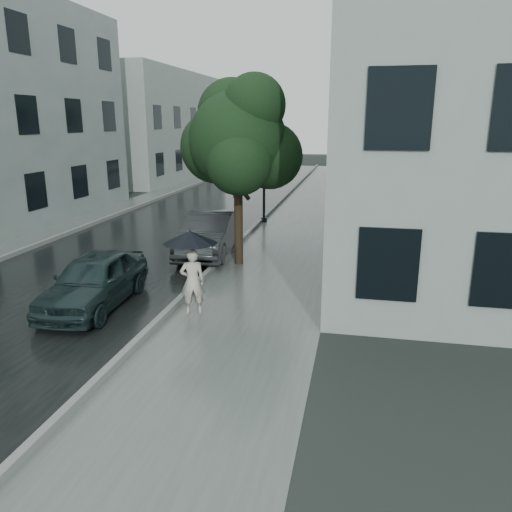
% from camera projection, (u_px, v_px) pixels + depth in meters
% --- Properties ---
extents(ground, '(120.00, 120.00, 0.00)m').
position_uv_depth(ground, '(211.00, 355.00, 9.67)').
color(ground, black).
rests_on(ground, ground).
extents(sidewalk, '(3.50, 60.00, 0.01)m').
position_uv_depth(sidewalk, '(299.00, 228.00, 20.95)').
color(sidewalk, slate).
rests_on(sidewalk, ground).
extents(kerb_near, '(0.15, 60.00, 0.15)m').
position_uv_depth(kerb_near, '(256.00, 225.00, 21.29)').
color(kerb_near, slate).
rests_on(kerb_near, ground).
extents(asphalt_road, '(6.85, 60.00, 0.00)m').
position_uv_depth(asphalt_road, '(179.00, 223.00, 22.00)').
color(asphalt_road, black).
rests_on(asphalt_road, ground).
extents(kerb_far, '(0.15, 60.00, 0.15)m').
position_uv_depth(kerb_far, '(106.00, 219.00, 22.66)').
color(kerb_far, slate).
rests_on(kerb_far, ground).
extents(sidewalk_far, '(1.70, 60.00, 0.01)m').
position_uv_depth(sidewalk_far, '(87.00, 219.00, 22.86)').
color(sidewalk_far, '#4C5451').
rests_on(sidewalk_far, ground).
extents(building_near, '(7.02, 36.00, 9.00)m').
position_uv_depth(building_near, '(419.00, 118.00, 25.83)').
color(building_near, gray).
rests_on(building_near, ground).
extents(building_far_b, '(7.02, 18.00, 8.00)m').
position_uv_depth(building_far_b, '(152.00, 125.00, 39.65)').
color(building_far_b, gray).
rests_on(building_far_b, ground).
extents(pedestrian, '(0.67, 0.56, 1.56)m').
position_uv_depth(pedestrian, '(192.00, 281.00, 11.55)').
color(pedestrian, beige).
rests_on(pedestrian, sidewalk).
extents(umbrella, '(1.27, 1.27, 1.09)m').
position_uv_depth(umbrella, '(190.00, 237.00, 11.27)').
color(umbrella, black).
rests_on(umbrella, ground).
extents(street_tree, '(3.83, 3.48, 5.72)m').
position_uv_depth(street_tree, '(239.00, 139.00, 14.92)').
color(street_tree, '#332619').
rests_on(street_tree, ground).
extents(lamp_post, '(0.85, 0.33, 4.73)m').
position_uv_depth(lamp_post, '(260.00, 160.00, 21.60)').
color(lamp_post, black).
rests_on(lamp_post, ground).
extents(car_near, '(1.73, 3.90, 1.31)m').
position_uv_depth(car_near, '(94.00, 280.00, 12.04)').
color(car_near, '#19292B').
rests_on(car_near, ground).
extents(car_far, '(1.79, 4.40, 1.42)m').
position_uv_depth(car_far, '(209.00, 234.00, 16.75)').
color(car_far, '#26282B').
rests_on(car_far, ground).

